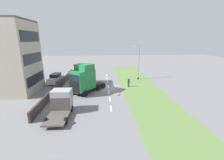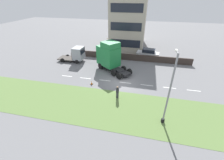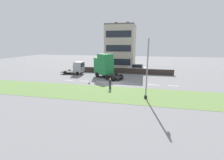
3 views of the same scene
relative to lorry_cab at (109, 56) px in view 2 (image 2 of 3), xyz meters
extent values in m
plane|color=slate|center=(-4.15, -2.76, -2.46)|extent=(120.00, 120.00, 0.00)
cube|color=#607F42|center=(-10.15, -2.76, -2.45)|extent=(7.00, 44.00, 0.01)
cube|color=white|center=(-4.15, -13.06, -2.46)|extent=(0.16, 1.80, 0.00)
cube|color=white|center=(-4.15, -9.86, -2.46)|extent=(0.16, 1.80, 0.00)
cube|color=white|center=(-4.15, -6.66, -2.46)|extent=(0.16, 1.80, 0.00)
cube|color=white|center=(-4.15, -3.46, -2.46)|extent=(0.16, 1.80, 0.00)
cube|color=white|center=(-4.15, -0.26, -2.46)|extent=(0.16, 1.80, 0.00)
cube|color=white|center=(-4.15, 2.94, -2.46)|extent=(0.16, 1.80, 0.00)
cube|color=white|center=(-4.15, 6.14, -2.46)|extent=(0.16, 1.80, 0.00)
cube|color=#382D28|center=(4.85, -2.76, -1.83)|extent=(0.25, 24.00, 1.27)
cube|color=#B7AD99|center=(14.16, -1.51, 3.33)|extent=(11.65, 7.51, 11.58)
cube|color=#1E232D|center=(8.30, -1.51, -0.14)|extent=(0.08, 6.39, 1.62)
cube|color=#1E232D|center=(8.30, -1.51, 3.33)|extent=(0.08, 6.39, 1.62)
cube|color=#1E232D|center=(8.30, -1.51, 6.81)|extent=(0.08, 6.39, 1.62)
cube|color=black|center=(-0.76, -1.00, -1.79)|extent=(5.16, 6.20, 0.24)
cube|color=#1E7A3D|center=(0.16, 0.21, -0.06)|extent=(4.23, 4.46, 3.23)
cube|color=black|center=(1.29, 1.71, -0.77)|extent=(1.73, 1.33, 1.81)
cube|color=black|center=(1.29, 1.71, 0.65)|extent=(1.83, 1.40, 1.03)
cube|color=#1E7A3D|center=(-0.18, -0.24, 2.00)|extent=(3.35, 3.35, 0.90)
sphere|color=orange|center=(1.37, 0.68, 2.52)|extent=(0.14, 0.14, 0.14)
cylinder|color=black|center=(-1.67, -2.21, -1.61)|extent=(1.93, 1.93, 0.12)
cylinder|color=black|center=(-0.25, 1.57, -1.94)|extent=(0.88, 1.02, 1.04)
cylinder|color=black|center=(1.58, 0.18, -1.94)|extent=(0.88, 1.02, 1.04)
cylinder|color=black|center=(-2.39, -1.25, -1.94)|extent=(0.88, 1.02, 1.04)
cylinder|color=black|center=(-0.55, -2.64, -1.94)|extent=(0.88, 1.02, 1.04)
cylinder|color=black|center=(-3.20, -2.32, -1.94)|extent=(0.88, 1.02, 1.04)
cylinder|color=black|center=(-1.36, -3.71, -1.94)|extent=(0.88, 1.02, 1.04)
cube|color=#999EA3|center=(1.93, 6.57, -0.74)|extent=(2.30, 1.81, 2.29)
cube|color=black|center=(1.92, 5.66, -0.28)|extent=(2.01, 0.07, 0.82)
cube|color=#4C4742|center=(1.96, 9.12, -1.97)|extent=(2.32, 3.34, 0.18)
cube|color=#4C4742|center=(1.94, 7.51, -1.08)|extent=(2.28, 0.13, 1.60)
cylinder|color=black|center=(2.99, 6.56, -2.06)|extent=(0.25, 0.80, 0.80)
cylinder|color=black|center=(0.87, 6.58, -2.06)|extent=(0.25, 0.80, 0.80)
cylinder|color=black|center=(3.03, 9.61, -2.06)|extent=(0.25, 0.80, 0.80)
cylinder|color=black|center=(0.91, 9.64, -2.06)|extent=(0.25, 0.80, 0.80)
cube|color=silver|center=(6.58, -6.49, -1.66)|extent=(2.29, 4.62, 1.06)
cube|color=black|center=(6.57, -6.60, -0.78)|extent=(1.79, 2.61, 0.70)
cylinder|color=black|center=(5.94, -4.96, -2.14)|extent=(0.28, 0.66, 0.64)
cylinder|color=black|center=(7.58, -5.16, -2.14)|extent=(0.28, 0.66, 0.64)
cylinder|color=black|center=(5.58, -7.82, -2.14)|extent=(0.28, 0.66, 0.64)
cylinder|color=black|center=(7.23, -8.02, -2.14)|extent=(0.28, 0.66, 0.64)
cylinder|color=black|center=(-11.18, -8.42, -2.26)|extent=(0.37, 0.37, 0.40)
cylinder|color=gray|center=(-11.18, -8.42, 1.33)|extent=(0.17, 0.17, 7.59)
cylinder|color=gray|center=(-10.73, -8.42, 5.03)|extent=(0.90, 0.12, 0.12)
cube|color=silver|center=(-10.28, -8.42, 5.03)|extent=(0.44, 0.20, 0.16)
cylinder|color=#333338|center=(-8.05, -2.98, -2.04)|extent=(0.34, 0.34, 0.84)
cylinder|color=#26262D|center=(-8.05, -2.98, -1.28)|extent=(0.39, 0.39, 0.67)
sphere|color=tan|center=(-8.05, -2.98, -0.83)|extent=(0.23, 0.23, 0.23)
cube|color=black|center=(-5.67, 1.36, -2.45)|extent=(0.36, 0.36, 0.03)
cone|color=orange|center=(-5.67, 1.36, -2.16)|extent=(0.28, 0.28, 0.55)
cylinder|color=white|center=(-5.67, 1.36, -2.13)|extent=(0.17, 0.17, 0.07)
camera|label=1|loc=(-3.07, 24.16, 6.31)|focal=24.00mm
camera|label=2|loc=(-23.46, -5.74, 9.25)|focal=24.00mm
camera|label=3|loc=(-30.08, -7.90, 4.52)|focal=24.00mm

